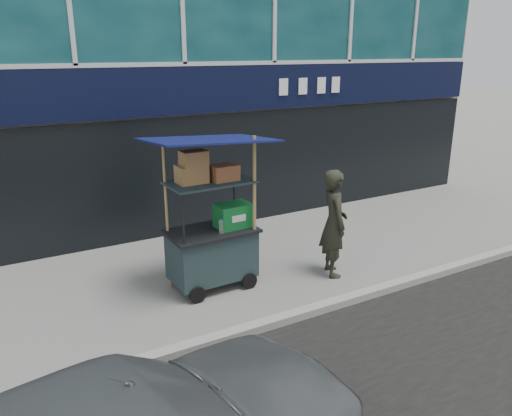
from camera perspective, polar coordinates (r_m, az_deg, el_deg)
ground at (r=7.49m, az=4.30°, el=-11.69°), size 80.00×80.00×0.00m
curb at (r=7.32m, az=5.20°, el=-11.94°), size 80.00×0.18×0.12m
vendor_cart at (r=7.90m, az=-4.98°, el=-3.10°), size 1.89×1.36×2.50m
vendor_man at (r=8.39m, az=8.90°, el=-1.71°), size 0.64×0.78×1.83m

